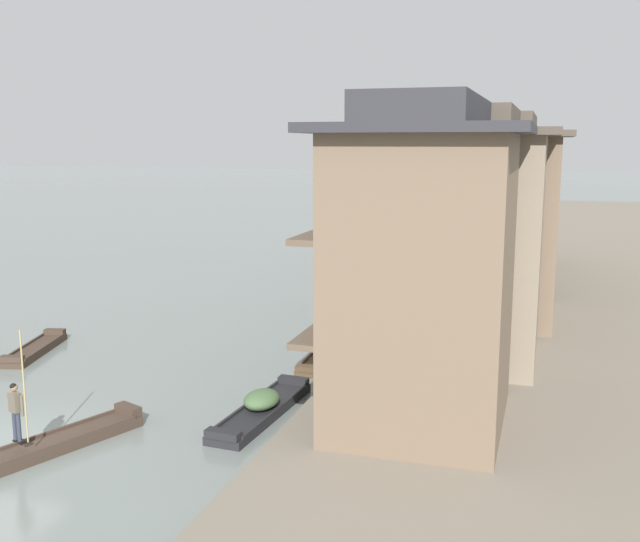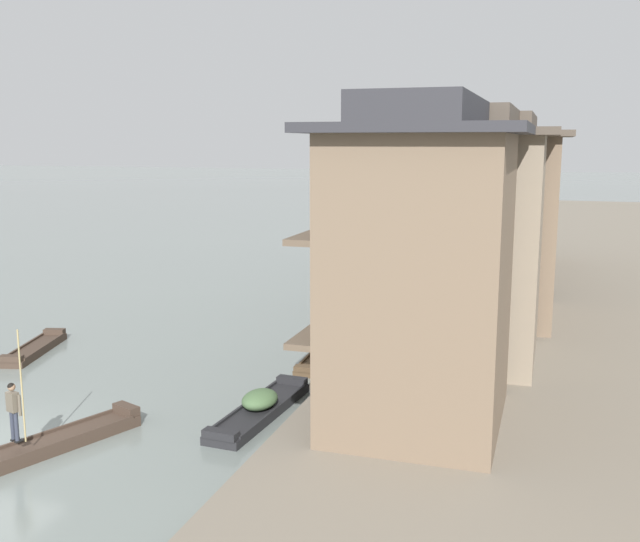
# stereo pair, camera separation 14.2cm
# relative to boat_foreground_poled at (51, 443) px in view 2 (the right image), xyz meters

# --- Properties ---
(ground_plane) EXTENTS (400.00, 400.00, 0.00)m
(ground_plane) POSITION_rel_boat_foreground_poled_xyz_m (-1.83, 0.15, -0.18)
(ground_plane) COLOR gray
(riverbank_right) EXTENTS (18.00, 110.00, 0.68)m
(riverbank_right) POSITION_rel_boat_foreground_poled_xyz_m (14.95, 30.15, 0.16)
(riverbank_right) COLOR slate
(riverbank_right) RESTS_ON ground
(boat_foreground_poled) EXTENTS (2.83, 5.23, 0.56)m
(boat_foreground_poled) POSITION_rel_boat_foreground_poled_xyz_m (0.00, 0.00, 0.00)
(boat_foreground_poled) COLOR #423328
(boat_foreground_poled) RESTS_ON ground
(boatman_person) EXTENTS (0.56, 0.33, 3.04)m
(boatman_person) POSITION_rel_boat_foreground_poled_xyz_m (-0.34, -0.91, 1.39)
(boatman_person) COLOR black
(boatman_person) RESTS_ON boat_foreground_poled
(boat_moored_nearest) EXTENTS (1.02, 4.25, 0.40)m
(boat_moored_nearest) POSITION_rel_boat_foreground_poled_xyz_m (4.47, 9.94, -0.05)
(boat_moored_nearest) COLOR brown
(boat_moored_nearest) RESTS_ON ground
(boat_moored_second) EXTENTS (1.09, 4.31, 0.47)m
(boat_moored_second) POSITION_rel_boat_foreground_poled_xyz_m (3.76, 44.66, -0.03)
(boat_moored_second) COLOR #423328
(boat_moored_second) RESTS_ON ground
(boat_moored_third) EXTENTS (1.99, 4.47, 0.38)m
(boat_moored_third) POSITION_rel_boat_foreground_poled_xyz_m (4.30, 20.20, -0.06)
(boat_moored_third) COLOR brown
(boat_moored_third) RESTS_ON ground
(boat_moored_far) EXTENTS (2.91, 3.54, 0.73)m
(boat_moored_far) POSITION_rel_boat_foreground_poled_xyz_m (-2.23, 44.72, 0.09)
(boat_moored_far) COLOR #423328
(boat_moored_far) RESTS_ON ground
(boat_midriver_drifting) EXTENTS (1.98, 4.33, 0.47)m
(boat_midriver_drifting) POSITION_rel_boat_foreground_poled_xyz_m (-6.67, 7.55, -0.03)
(boat_midriver_drifting) COLOR #423328
(boat_midriver_drifting) RESTS_ON ground
(boat_midriver_upstream) EXTENTS (1.44, 5.32, 0.80)m
(boat_midriver_upstream) POSITION_rel_boat_foreground_poled_xyz_m (4.46, 4.05, 0.09)
(boat_midriver_upstream) COLOR #232326
(boat_midriver_upstream) RESTS_ON ground
(house_waterfront_nearest) EXTENTS (5.57, 6.49, 8.74)m
(house_waterfront_nearest) POSITION_rel_boat_foreground_poled_xyz_m (9.41, 3.52, 4.80)
(house_waterfront_nearest) COLOR #75604C
(house_waterfront_nearest) RESTS_ON riverbank_right
(house_waterfront_second) EXTENTS (6.27, 6.46, 8.74)m
(house_waterfront_second) POSITION_rel_boat_foreground_poled_xyz_m (9.76, 10.14, 4.80)
(house_waterfront_second) COLOR gray
(house_waterfront_second) RESTS_ON riverbank_right
(house_waterfront_tall) EXTENTS (6.82, 7.55, 8.74)m
(house_waterfront_tall) POSITION_rel_boat_foreground_poled_xyz_m (10.03, 16.91, 4.79)
(house_waterfront_tall) COLOR #75604C
(house_waterfront_tall) RESTS_ON riverbank_right
(house_waterfront_narrow) EXTENTS (5.51, 7.93, 8.74)m
(house_waterfront_narrow) POSITION_rel_boat_foreground_poled_xyz_m (9.38, 24.48, 4.79)
(house_waterfront_narrow) COLOR brown
(house_waterfront_narrow) RESTS_ON riverbank_right
(house_waterfront_far) EXTENTS (5.57, 7.28, 8.74)m
(house_waterfront_far) POSITION_rel_boat_foreground_poled_xyz_m (9.41, 32.48, 4.80)
(house_waterfront_far) COLOR brown
(house_waterfront_far) RESTS_ON riverbank_right
(mooring_post_dock_near) EXTENTS (0.20, 0.20, 0.89)m
(mooring_post_dock_near) POSITION_rel_boat_foreground_poled_xyz_m (6.30, 7.04, 0.94)
(mooring_post_dock_near) COLOR #473828
(mooring_post_dock_near) RESTS_ON riverbank_right
(mooring_post_dock_mid) EXTENTS (0.20, 0.20, 1.00)m
(mooring_post_dock_mid) POSITION_rel_boat_foreground_poled_xyz_m (6.30, 17.54, 1.00)
(mooring_post_dock_mid) COLOR #473828
(mooring_post_dock_mid) RESTS_ON riverbank_right
(hill_far_west) EXTENTS (39.80, 39.80, 18.32)m
(hill_far_west) POSITION_rel_boat_foreground_poled_xyz_m (-9.19, 121.69, 8.98)
(hill_far_west) COLOR slate
(hill_far_west) RESTS_ON ground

